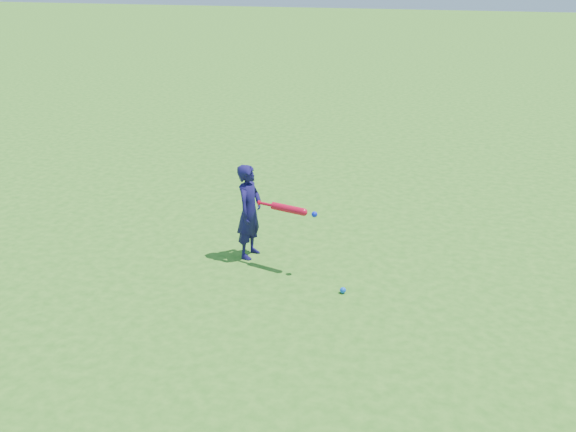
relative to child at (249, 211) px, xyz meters
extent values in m
plane|color=#30721B|center=(-0.53, 0.37, -0.54)|extent=(80.00, 80.00, 0.00)
imported|color=#150F49|center=(0.00, 0.00, 0.00)|extent=(0.31, 0.43, 1.08)
sphere|color=blue|center=(1.19, -0.60, -0.51)|extent=(0.06, 0.06, 0.06)
cylinder|color=red|center=(0.15, -0.09, 0.15)|extent=(0.03, 0.06, 0.05)
cylinder|color=red|center=(0.23, -0.11, 0.15)|extent=(0.18, 0.08, 0.03)
cylinder|color=red|center=(0.50, -0.18, 0.15)|extent=(0.39, 0.18, 0.08)
sphere|color=red|center=(0.68, -0.23, 0.15)|extent=(0.08, 0.08, 0.08)
sphere|color=#0C1ED6|center=(0.80, -0.26, 0.15)|extent=(0.06, 0.06, 0.06)
camera|label=1|loc=(2.18, -6.30, 2.61)|focal=40.00mm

